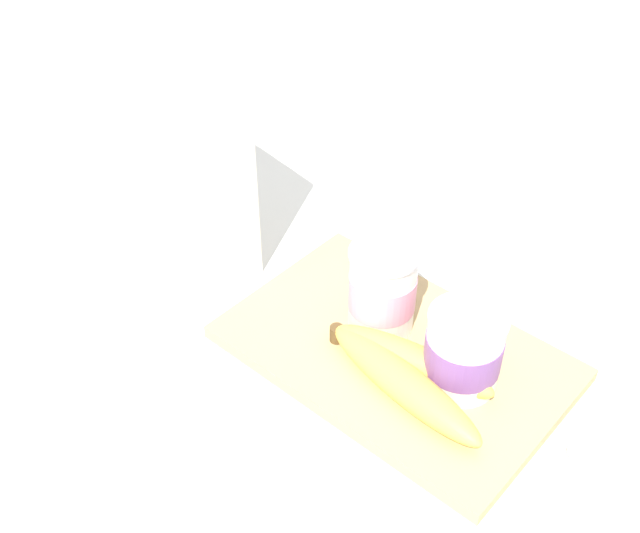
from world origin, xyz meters
TOP-DOWN VIEW (x-y plane):
  - ground_plane at (0.00, 0.00)m, footprint 2.40×2.40m
  - cutting_board at (0.00, 0.00)m, footprint 0.33×0.21m
  - cereal_box at (-0.29, -0.02)m, footprint 0.18×0.10m
  - yogurt_cup_front at (-0.03, 0.02)m, footprint 0.07×0.07m
  - yogurt_cup_back at (0.07, 0.01)m, footprint 0.07×0.07m
  - banana_bunch at (0.04, -0.03)m, footprint 0.19×0.09m
  - spoon at (0.21, 0.04)m, footprint 0.07×0.13m

SIDE VIEW (x-z plane):
  - ground_plane at x=0.00m, z-range 0.00..0.00m
  - spoon at x=0.21m, z-range 0.00..0.01m
  - cutting_board at x=0.00m, z-range 0.00..0.01m
  - banana_bunch at x=0.04m, z-range 0.01..0.05m
  - yogurt_cup_back at x=0.07m, z-range 0.01..0.10m
  - yogurt_cup_front at x=-0.03m, z-range 0.01..0.11m
  - cereal_box at x=-0.29m, z-range 0.00..0.26m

